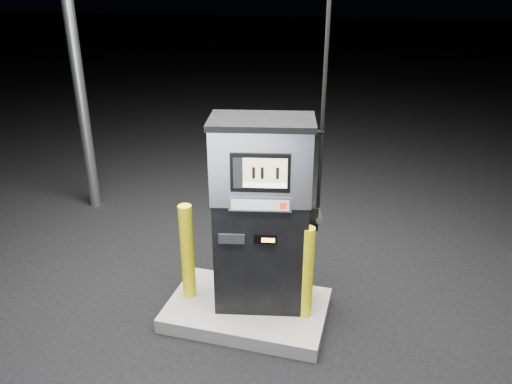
# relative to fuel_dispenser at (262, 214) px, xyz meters

# --- Properties ---
(ground) EXTENTS (80.00, 80.00, 0.00)m
(ground) POSITION_rel_fuel_dispenser_xyz_m (-0.12, -0.10, -1.14)
(ground) COLOR black
(ground) RESTS_ON ground
(pump_island) EXTENTS (1.60, 1.00, 0.15)m
(pump_island) POSITION_rel_fuel_dispenser_xyz_m (-0.12, -0.10, -1.06)
(pump_island) COLOR #5F5F5B
(pump_island) RESTS_ON ground
(fuel_dispenser) EXTENTS (1.11, 0.75, 3.99)m
(fuel_dispenser) POSITION_rel_fuel_dispenser_xyz_m (0.00, 0.00, 0.00)
(fuel_dispenser) COLOR black
(fuel_dispenser) RESTS_ON pump_island
(bollard_left) EXTENTS (0.15, 0.15, 1.03)m
(bollard_left) POSITION_rel_fuel_dispenser_xyz_m (-0.75, -0.10, -0.48)
(bollard_left) COLOR yellow
(bollard_left) RESTS_ON pump_island
(bollard_right) EXTENTS (0.13, 0.13, 0.96)m
(bollard_right) POSITION_rel_fuel_dispenser_xyz_m (0.47, -0.11, -0.51)
(bollard_right) COLOR yellow
(bollard_right) RESTS_ON pump_island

